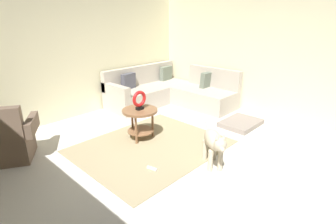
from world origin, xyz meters
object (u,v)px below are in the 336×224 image
object	(u,v)px
torus_sculpture	(139,100)
dog	(214,142)
sectional_couch	(170,92)
armchair	(7,140)
side_table	(140,116)
dog_toy_rope	(152,169)
dog_bed_mat	(241,123)

from	to	relation	value
torus_sculpture	dog	world-z (taller)	torus_sculpture
sectional_couch	armchair	xyz separation A→B (m)	(-3.57, -0.12, 0.03)
side_table	dog	bearing A→B (deg)	-85.69
side_table	dog_toy_rope	distance (m)	1.11
dog_toy_rope	armchair	bearing A→B (deg)	126.01
sectional_couch	torus_sculpture	xyz separation A→B (m)	(-1.76, -0.96, 0.42)
sectional_couch	dog	xyz separation A→B (m)	(-1.65, -2.40, 0.09)
dog	dog_toy_rope	xyz separation A→B (m)	(-0.66, 0.55, -0.35)
dog	dog_bed_mat	bearing A→B (deg)	-124.49
armchair	dog_toy_rope	bearing A→B (deg)	-23.68
sectional_couch	side_table	size ratio (longest dim) A/B	3.75
armchair	dog_bed_mat	size ratio (longest dim) A/B	1.24
sectional_couch	dog_toy_rope	world-z (taller)	sectional_couch
dog	torus_sculpture	bearing A→B (deg)	-45.92
dog_bed_mat	dog_toy_rope	size ratio (longest dim) A/B	5.20
side_table	torus_sculpture	bearing A→B (deg)	-104.04
sectional_couch	side_table	world-z (taller)	sectional_couch
armchair	side_table	bearing A→B (deg)	5.29
side_table	sectional_couch	bearing A→B (deg)	28.73
sectional_couch	dog_toy_rope	distance (m)	2.98
side_table	torus_sculpture	size ratio (longest dim) A/B	1.84
dog_bed_mat	dog	distance (m)	1.74
torus_sculpture	dog_toy_rope	world-z (taller)	torus_sculpture
sectional_couch	side_table	xyz separation A→B (m)	(-1.76, -0.96, 0.12)
dog_bed_mat	dog	world-z (taller)	dog
armchair	dog	world-z (taller)	armchair
side_table	dog	distance (m)	1.44
armchair	dog	distance (m)	2.98
armchair	dog	size ratio (longest dim) A/B	1.45
armchair	torus_sculpture	bearing A→B (deg)	5.29
armchair	dog_bed_mat	world-z (taller)	armchair
torus_sculpture	armchair	bearing A→B (deg)	154.98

